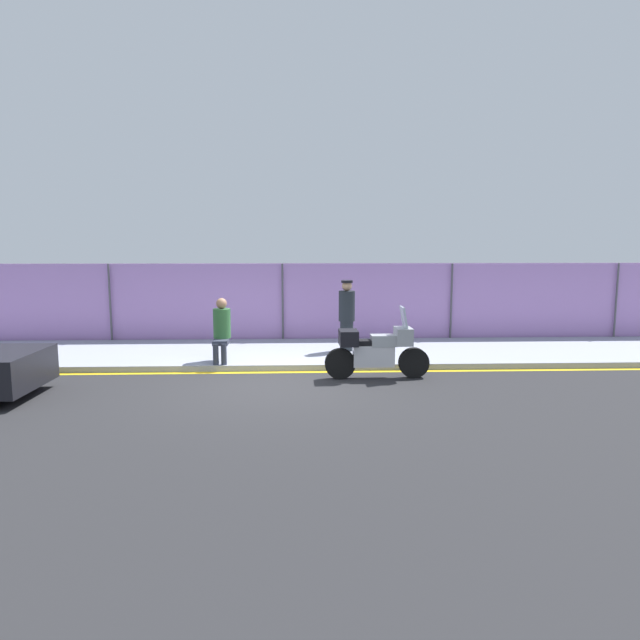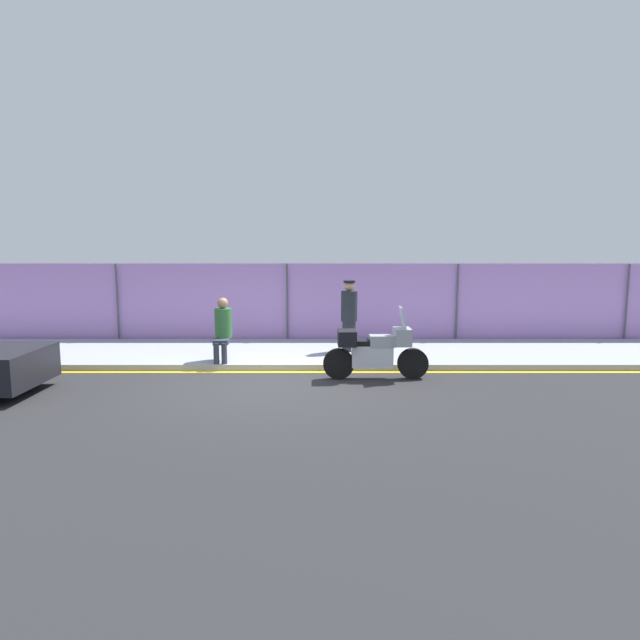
% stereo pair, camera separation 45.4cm
% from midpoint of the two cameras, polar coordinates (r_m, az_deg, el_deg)
% --- Properties ---
extents(ground_plane, '(120.00, 120.00, 0.00)m').
position_cam_midpoint_polar(ground_plane, '(10.87, -3.36, -6.51)').
color(ground_plane, '#262628').
extents(sidewalk, '(33.32, 3.26, 0.13)m').
position_cam_midpoint_polar(sidewalk, '(13.59, -2.67, -3.30)').
color(sidewalk, '#8E93A3').
rests_on(sidewalk, ground_plane).
extents(curb_paint_stripe, '(33.32, 0.18, 0.01)m').
position_cam_midpoint_polar(curb_paint_stripe, '(11.93, -3.05, -5.20)').
color(curb_paint_stripe, gold).
rests_on(curb_paint_stripe, ground_plane).
extents(storefront_fence, '(31.66, 0.17, 2.12)m').
position_cam_midpoint_polar(storefront_fence, '(15.14, -2.39, 1.67)').
color(storefront_fence, '#AD7FC6').
rests_on(storefront_fence, ground_plane).
extents(motorcycle, '(2.08, 0.51, 1.43)m').
position_cam_midpoint_polar(motorcycle, '(11.30, 6.70, -3.01)').
color(motorcycle, black).
rests_on(motorcycle, ground_plane).
extents(officer_standing, '(0.38, 0.38, 1.66)m').
position_cam_midpoint_polar(officer_standing, '(13.40, 3.93, 0.49)').
color(officer_standing, '#1E2328').
rests_on(officer_standing, sidewalk).
extents(person_seated_on_curb, '(0.37, 0.69, 1.36)m').
position_cam_midpoint_polar(person_seated_on_curb, '(12.45, -8.64, -0.59)').
color(person_seated_on_curb, '#2D3342').
rests_on(person_seated_on_curb, sidewalk).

